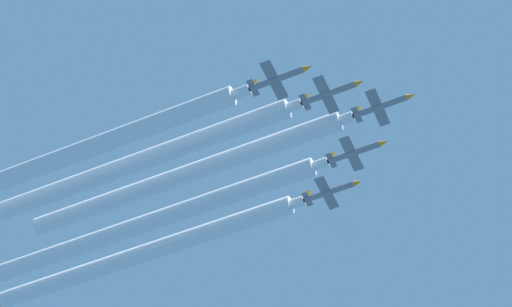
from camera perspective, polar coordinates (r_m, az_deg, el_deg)
The scene contains 10 objects.
jet_lead at distance 181.76m, azimuth 7.57°, elevation 2.86°, with size 8.83×12.86×3.09m.
jet_left_wingman at distance 186.56m, azimuth 6.00°, elevation 0.09°, with size 8.83×12.86×3.09m.
jet_right_wingman at distance 178.24m, azimuth 4.49°, elevation 3.65°, with size 8.83×12.86×3.09m.
jet_outer_left at distance 191.74m, azimuth 4.51°, elevation -2.27°, with size 8.83×12.86×3.09m.
jet_outer_right at distance 174.24m, azimuth 1.36°, elevation 4.53°, with size 8.83×12.86×3.09m.
smoke_trail_lead at distance 190.66m, azimuth -4.09°, elevation -1.23°, with size 3.79×70.36×3.79m.
smoke_trail_left_wingman at distance 198.76m, azimuth -6.53°, elevation -4.16°, with size 3.79×80.33×3.79m.
smoke_trail_right_wingman at distance 189.17m, azimuth -7.29°, elevation -0.59°, with size 3.79×71.29×3.79m.
smoke_trail_outer_left at distance 204.02m, azimuth -6.72°, elevation -5.96°, with size 3.79×73.16×3.79m.
smoke_trail_outer_right at distance 190.67m, azimuth -12.60°, elevation -0.68°, with size 3.79×88.39×3.79m.
Camera 1 is at (103.98, 25.59, 2.59)m, focal length 66.71 mm.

